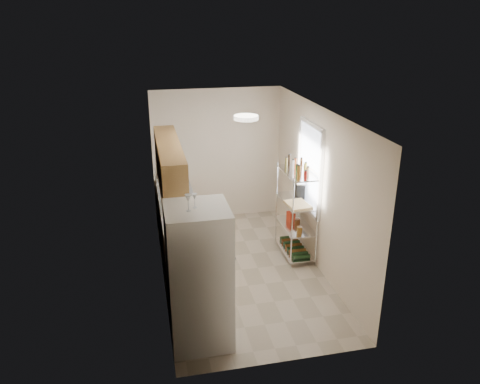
{
  "coord_description": "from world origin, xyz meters",
  "views": [
    {
      "loc": [
        -1.43,
        -6.49,
        3.93
      ],
      "look_at": [
        0.03,
        0.25,
        1.26
      ],
      "focal_mm": 35.0,
      "sensor_mm": 36.0,
      "label": 1
    }
  ],
  "objects_px": {
    "refrigerator": "(199,277)",
    "cutting_board": "(298,204)",
    "rice_cooker": "(178,207)",
    "espresso_machine": "(300,189)",
    "frying_pan_large": "(172,202)"
  },
  "relations": [
    {
      "from": "refrigerator",
      "to": "cutting_board",
      "type": "relative_size",
      "value": 4.24
    },
    {
      "from": "refrigerator",
      "to": "frying_pan_large",
      "type": "height_order",
      "value": "refrigerator"
    },
    {
      "from": "refrigerator",
      "to": "rice_cooker",
      "type": "bearing_deg",
      "value": 91.97
    },
    {
      "from": "rice_cooker",
      "to": "frying_pan_large",
      "type": "bearing_deg",
      "value": 97.94
    },
    {
      "from": "refrigerator",
      "to": "rice_cooker",
      "type": "distance_m",
      "value": 2.03
    },
    {
      "from": "rice_cooker",
      "to": "espresso_machine",
      "type": "xyz_separation_m",
      "value": [
        2.05,
        0.0,
        0.13
      ]
    },
    {
      "from": "rice_cooker",
      "to": "espresso_machine",
      "type": "height_order",
      "value": "espresso_machine"
    },
    {
      "from": "refrigerator",
      "to": "cutting_board",
      "type": "xyz_separation_m",
      "value": [
        1.83,
        1.66,
        0.11
      ]
    },
    {
      "from": "rice_cooker",
      "to": "cutting_board",
      "type": "height_order",
      "value": "rice_cooker"
    },
    {
      "from": "refrigerator",
      "to": "cutting_board",
      "type": "distance_m",
      "value": 2.47
    },
    {
      "from": "rice_cooker",
      "to": "cutting_board",
      "type": "xyz_separation_m",
      "value": [
        1.9,
        -0.37,
        0.02
      ]
    },
    {
      "from": "refrigerator",
      "to": "espresso_machine",
      "type": "bearing_deg",
      "value": 45.69
    },
    {
      "from": "refrigerator",
      "to": "frying_pan_large",
      "type": "distance_m",
      "value": 2.45
    },
    {
      "from": "cutting_board",
      "to": "espresso_machine",
      "type": "height_order",
      "value": "espresso_machine"
    },
    {
      "from": "refrigerator",
      "to": "cutting_board",
      "type": "height_order",
      "value": "refrigerator"
    }
  ]
}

